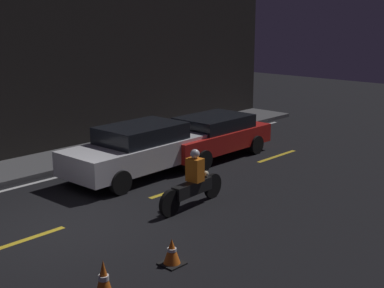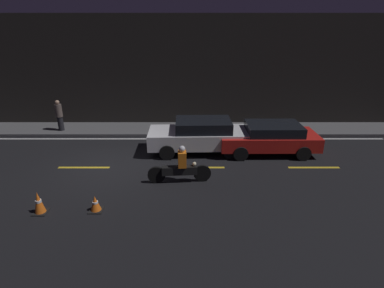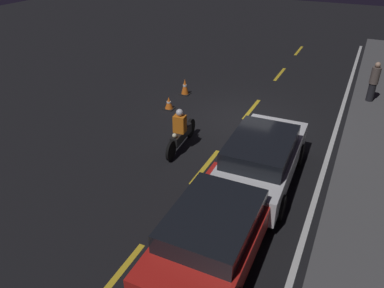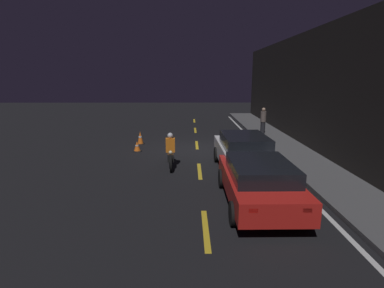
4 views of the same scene
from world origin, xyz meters
name	(u,v)px [view 2 (image 2 of 4)]	position (x,y,z in m)	size (l,w,h in m)	color
ground_plane	(110,168)	(0.00, 0.00, 0.00)	(56.00, 56.00, 0.00)	black
raised_curb	(131,129)	(0.00, 4.44, 0.07)	(28.00, 2.00, 0.15)	#4C4C4F
building_front	(131,72)	(0.00, 5.59, 2.88)	(28.00, 0.30, 5.75)	black
lane_dash_c	(84,167)	(-1.00, 0.00, 0.00)	(2.00, 0.14, 0.01)	gold
lane_dash_d	(199,167)	(3.50, 0.00, 0.00)	(2.00, 0.14, 0.01)	gold
lane_dash_e	(314,168)	(8.00, 0.00, 0.00)	(2.00, 0.14, 0.01)	gold
lane_solid_kerb	(127,139)	(0.00, 3.19, 0.00)	(25.20, 0.14, 0.01)	silver
sedan_white	(200,135)	(3.55, 1.64, 0.77)	(4.30, 1.95, 1.44)	silver
taxi_red	(269,137)	(6.55, 1.54, 0.70)	(4.15, 1.94, 1.29)	red
motorcycle	(180,168)	(2.80, -1.15, 0.56)	(2.23, 0.38, 1.38)	black
traffic_cone_near	(39,203)	(-1.26, -3.03, 0.34)	(0.40, 0.40, 0.69)	black
traffic_cone_mid	(96,204)	(0.35, -2.92, 0.24)	(0.40, 0.40, 0.50)	black
pedestrian	(60,115)	(-3.50, 4.07, 0.94)	(0.34, 0.34, 1.57)	black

